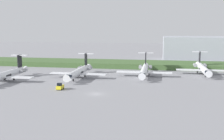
{
  "coord_description": "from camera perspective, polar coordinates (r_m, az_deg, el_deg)",
  "views": [
    {
      "loc": [
        18.8,
        -78.22,
        19.93
      ],
      "look_at": [
        0.0,
        28.97,
        3.0
      ],
      "focal_mm": 43.28,
      "sensor_mm": 36.0,
      "label": 1
    }
  ],
  "objects": [
    {
      "name": "ground_plane",
      "position": [
        111.64,
        0.09,
        -1.44
      ],
      "size": [
        500.0,
        500.0,
        0.0
      ],
      "primitive_type": "plane",
      "color": "gray"
    },
    {
      "name": "grass_berm",
      "position": [
        141.9,
        2.25,
        1.28
      ],
      "size": [
        320.0,
        20.0,
        2.53
      ],
      "primitive_type": "cube",
      "color": "#426033",
      "rests_on": "ground"
    },
    {
      "name": "regional_jet_second",
      "position": [
        110.3,
        -21.42,
        -0.85
      ],
      "size": [
        22.81,
        31.0,
        9.0
      ],
      "color": "silver",
      "rests_on": "ground"
    },
    {
      "name": "regional_jet_third",
      "position": [
        110.36,
        -6.93,
        -0.29
      ],
      "size": [
        22.81,
        31.0,
        9.0
      ],
      "color": "silver",
      "rests_on": "ground"
    },
    {
      "name": "regional_jet_fourth",
      "position": [
        113.98,
        6.84,
        0.0
      ],
      "size": [
        22.81,
        31.0,
        9.0
      ],
      "color": "silver",
      "rests_on": "ground"
    },
    {
      "name": "regional_jet_fifth",
      "position": [
        125.15,
        18.6,
        0.39
      ],
      "size": [
        22.81,
        31.0,
        9.0
      ],
      "color": "silver",
      "rests_on": "ground"
    },
    {
      "name": "distant_hangar",
      "position": [
        172.85,
        18.7,
        4.22
      ],
      "size": [
        47.66,
        27.23,
        14.76
      ],
      "primitive_type": "cube",
      "color": "#9EA3AD",
      "rests_on": "ground"
    },
    {
      "name": "baggage_tug",
      "position": [
        90.0,
        -10.92,
        -3.46
      ],
      "size": [
        1.72,
        3.2,
        2.3
      ],
      "color": "yellow",
      "rests_on": "ground"
    }
  ]
}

